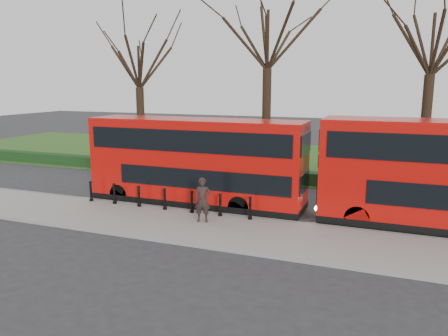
% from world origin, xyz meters
% --- Properties ---
extents(ground, '(120.00, 120.00, 0.00)m').
position_xyz_m(ground, '(0.00, 0.00, 0.00)').
color(ground, '#28282B').
rests_on(ground, ground).
extents(pavement, '(60.00, 4.00, 0.15)m').
position_xyz_m(pavement, '(0.00, -3.00, 0.07)').
color(pavement, gray).
rests_on(pavement, ground).
extents(kerb, '(60.00, 0.25, 0.16)m').
position_xyz_m(kerb, '(0.00, -1.00, 0.07)').
color(kerb, slate).
rests_on(kerb, ground).
extents(grass_verge, '(60.00, 18.00, 0.06)m').
position_xyz_m(grass_verge, '(0.00, 15.00, 0.03)').
color(grass_verge, '#30531B').
rests_on(grass_verge, ground).
extents(hedge, '(60.00, 0.90, 0.80)m').
position_xyz_m(hedge, '(0.00, 6.80, 0.40)').
color(hedge, black).
rests_on(hedge, ground).
extents(yellow_line_outer, '(60.00, 0.10, 0.01)m').
position_xyz_m(yellow_line_outer, '(0.00, -0.70, 0.01)').
color(yellow_line_outer, yellow).
rests_on(yellow_line_outer, ground).
extents(yellow_line_inner, '(60.00, 0.10, 0.01)m').
position_xyz_m(yellow_line_inner, '(0.00, -0.50, 0.01)').
color(yellow_line_inner, yellow).
rests_on(yellow_line_inner, ground).
extents(tree_left, '(6.73, 6.73, 10.51)m').
position_xyz_m(tree_left, '(-8.00, 10.00, 7.64)').
color(tree_left, black).
rests_on(tree_left, ground).
extents(tree_mid, '(8.24, 8.24, 12.87)m').
position_xyz_m(tree_mid, '(2.00, 10.00, 9.37)').
color(tree_mid, black).
rests_on(tree_mid, ground).
extents(tree_right, '(7.69, 7.69, 12.02)m').
position_xyz_m(tree_right, '(12.00, 10.00, 8.74)').
color(tree_right, black).
rests_on(tree_right, ground).
extents(bollard_row, '(8.71, 0.15, 1.00)m').
position_xyz_m(bollard_row, '(0.21, -1.35, 0.65)').
color(bollard_row, black).
rests_on(bollard_row, pavement).
extents(bus_lead, '(10.96, 2.52, 4.36)m').
position_xyz_m(bus_lead, '(1.06, 0.40, 2.20)').
color(bus_lead, '#B30C08').
rests_on(bus_lead, ground).
extents(pedestrian, '(0.81, 0.63, 1.95)m').
position_xyz_m(pedestrian, '(2.67, -2.42, 1.13)').
color(pedestrian, black).
rests_on(pedestrian, pavement).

